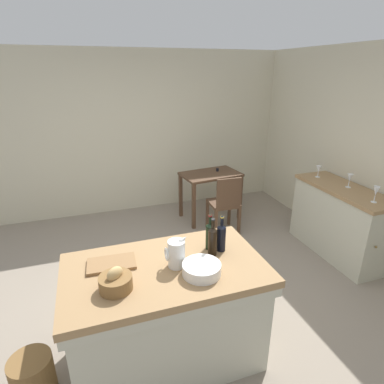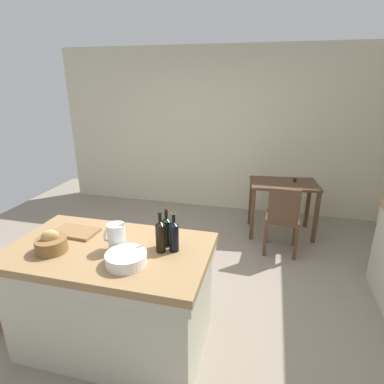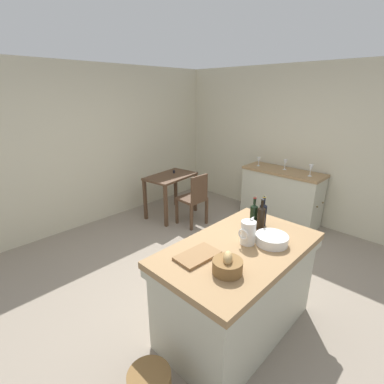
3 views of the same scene
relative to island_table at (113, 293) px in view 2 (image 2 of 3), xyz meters
name	(u,v)px [view 2 (image 2 of 3)]	position (x,y,z in m)	size (l,w,h in m)	color
ground_plane	(171,298)	(0.26, 0.64, -0.49)	(6.76, 6.76, 0.00)	gray
wall_back	(217,131)	(0.26, 3.24, 0.81)	(5.32, 0.12, 2.60)	beige
island_table	(113,293)	(0.00, 0.00, 0.00)	(1.52, 0.88, 0.90)	#99754C
writing_desk	(283,191)	(1.34, 2.42, 0.15)	(0.96, 0.66, 0.81)	#513826
wooden_chair	(282,218)	(1.34, 1.83, 0.01)	(0.41, 0.41, 0.90)	#513826
pitcher	(117,237)	(0.08, -0.02, 0.52)	(0.17, 0.13, 0.25)	white
wash_bowl	(126,259)	(0.23, -0.17, 0.46)	(0.28, 0.28, 0.08)	white
bread_basket	(51,244)	(-0.38, -0.15, 0.48)	(0.23, 0.23, 0.17)	brown
cutting_board	(75,232)	(-0.38, 0.15, 0.43)	(0.36, 0.21, 0.02)	olive
wine_bottle_dark	(174,235)	(0.49, 0.08, 0.54)	(0.07, 0.07, 0.31)	black
wine_bottle_amber	(167,231)	(0.42, 0.14, 0.54)	(0.07, 0.07, 0.31)	black
wine_bottle_green	(160,236)	(0.40, 0.04, 0.54)	(0.07, 0.07, 0.32)	black
wicker_hamper	(12,305)	(-1.03, 0.00, -0.32)	(0.31, 0.31, 0.33)	brown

